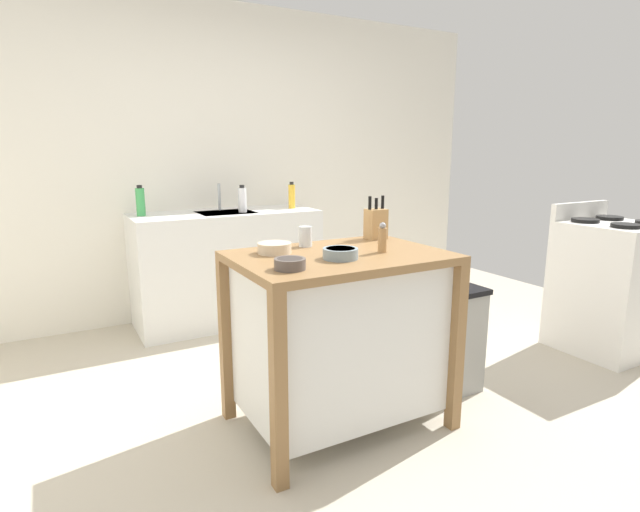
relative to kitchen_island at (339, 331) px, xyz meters
name	(u,v)px	position (x,y,z in m)	size (l,w,h in m)	color
ground_plane	(342,407)	(0.10, 0.12, -0.51)	(6.26, 6.26, 0.00)	#BCB29E
wall_back	(218,163)	(0.10, 2.19, 0.79)	(5.26, 0.10, 2.60)	silver
kitchen_island	(339,331)	(0.00, 0.00, 0.00)	(1.04, 0.72, 0.91)	olive
knife_block	(376,223)	(0.40, 0.26, 0.49)	(0.11, 0.09, 0.24)	tan
bowl_stoneware_deep	(340,253)	(-0.06, -0.11, 0.43)	(0.17, 0.17, 0.05)	gray
bowl_ceramic_small	(290,264)	(-0.36, -0.18, 0.43)	(0.14, 0.14, 0.05)	#564C47
bowl_ceramic_wide	(274,248)	(-0.28, 0.16, 0.43)	(0.17, 0.17, 0.05)	beige
drinking_cup	(305,236)	(-0.06, 0.24, 0.45)	(0.07, 0.07, 0.11)	silver
pepper_grinder	(382,238)	(0.20, -0.08, 0.47)	(0.04, 0.04, 0.15)	#AD7F4C
trash_bin	(449,339)	(0.76, 0.00, -0.19)	(0.36, 0.28, 0.63)	gray
sink_counter	(227,267)	(0.03, 1.84, -0.05)	(1.48, 0.60, 0.92)	silver
sink_faucet	(219,197)	(0.03, 1.98, 0.52)	(0.02, 0.02, 0.22)	#B7BCC1
bottle_dish_soap	(242,200)	(0.15, 1.75, 0.51)	(0.07, 0.07, 0.22)	white
bottle_hand_soap	(140,201)	(-0.61, 1.92, 0.52)	(0.07, 0.07, 0.23)	green
bottle_spray_cleaner	(292,196)	(0.62, 1.81, 0.51)	(0.06, 0.06, 0.23)	yellow
stove	(609,286)	(2.18, -0.07, -0.04)	(0.60, 0.60, 1.04)	white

